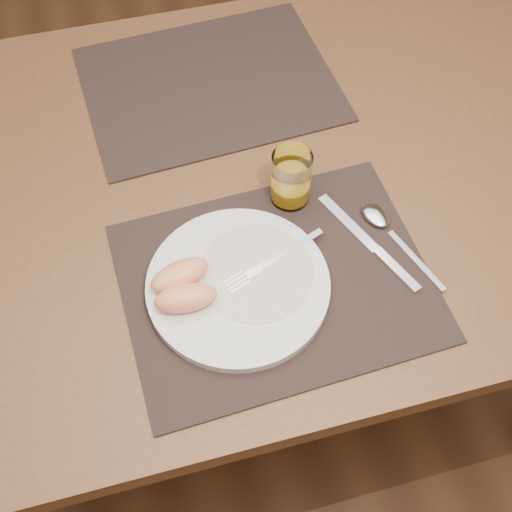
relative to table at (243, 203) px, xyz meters
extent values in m
plane|color=#55341D|center=(0.00, 0.00, -0.67)|extent=(5.00, 5.00, 0.00)
cube|color=brown|center=(0.00, 0.00, 0.06)|extent=(1.40, 0.90, 0.04)
cylinder|color=brown|center=(0.62, 0.37, -0.31)|extent=(0.06, 0.06, 0.71)
cube|color=#2E211D|center=(0.00, -0.22, 0.09)|extent=(0.47, 0.37, 0.00)
cube|color=#2E211D|center=(-0.01, 0.22, 0.09)|extent=(0.47, 0.38, 0.00)
cylinder|color=white|center=(-0.06, -0.22, 0.10)|extent=(0.27, 0.27, 0.02)
cylinder|color=white|center=(-0.03, -0.21, 0.10)|extent=(0.17, 0.17, 0.00)
cube|color=silver|center=(0.03, -0.18, 0.11)|extent=(0.11, 0.05, 0.00)
cube|color=silver|center=(-0.04, -0.21, 0.11)|extent=(0.03, 0.02, 0.00)
cube|color=silver|center=(-0.06, -0.22, 0.11)|extent=(0.04, 0.03, 0.00)
cube|color=silver|center=(0.13, -0.15, 0.09)|extent=(0.06, 0.13, 0.00)
cube|color=silver|center=(0.18, -0.25, 0.09)|extent=(0.05, 0.09, 0.01)
cube|color=silver|center=(0.21, -0.24, 0.09)|extent=(0.05, 0.12, 0.00)
ellipsoid|color=silver|center=(0.18, -0.15, 0.09)|extent=(0.05, 0.07, 0.01)
cylinder|color=white|center=(0.06, -0.07, 0.14)|extent=(0.06, 0.06, 0.10)
cylinder|color=orange|center=(0.06, -0.07, 0.11)|extent=(0.05, 0.05, 0.03)
ellipsoid|color=#FF9F68|center=(-0.14, -0.23, 0.12)|extent=(0.09, 0.05, 0.04)
ellipsoid|color=#FF9F68|center=(-0.14, -0.19, 0.12)|extent=(0.10, 0.06, 0.04)
camera|label=1|loc=(-0.16, -0.68, 0.91)|focal=45.00mm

